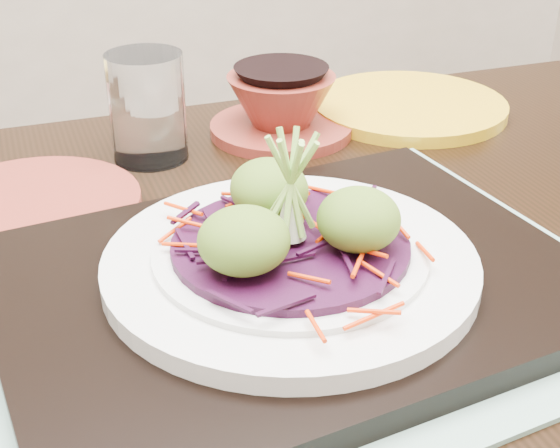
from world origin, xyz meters
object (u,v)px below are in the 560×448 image
object	(u,v)px
serving_tray	(290,283)
white_plate	(290,262)
water_glass	(147,107)
terracotta_side_plate	(32,207)
terracotta_bowl_set	(281,108)
dining_table	(318,371)
yellow_plate	(409,106)

from	to	relation	value
serving_tray	white_plate	size ratio (longest dim) A/B	1.54
water_glass	terracotta_side_plate	bearing A→B (deg)	-146.05
terracotta_bowl_set	terracotta_side_plate	bearing A→B (deg)	-159.99
dining_table	terracotta_side_plate	distance (m)	0.28
serving_tray	water_glass	xyz separation A→B (m)	(-0.04, 0.28, 0.04)
white_plate	terracotta_bowl_set	world-z (taller)	terracotta_bowl_set
dining_table	water_glass	bearing A→B (deg)	106.39
terracotta_side_plate	yellow_plate	world-z (taller)	same
yellow_plate	white_plate	bearing A→B (deg)	-130.75
serving_tray	yellow_plate	xyz separation A→B (m)	(0.26, 0.30, -0.01)
white_plate	water_glass	bearing A→B (deg)	97.86
white_plate	terracotta_bowl_set	xyz separation A→B (m)	(0.10, 0.29, -0.00)
dining_table	white_plate	world-z (taller)	white_plate
terracotta_bowl_set	yellow_plate	size ratio (longest dim) A/B	0.72
dining_table	white_plate	xyz separation A→B (m)	(-0.03, -0.02, 0.13)
dining_table	serving_tray	bearing A→B (deg)	-143.44
white_plate	terracotta_side_plate	size ratio (longest dim) A/B	1.40
terracotta_side_plate	yellow_plate	distance (m)	0.43
dining_table	terracotta_side_plate	bearing A→B (deg)	138.68
dining_table	yellow_plate	bearing A→B (deg)	51.16
dining_table	yellow_plate	world-z (taller)	yellow_plate
water_glass	yellow_plate	bearing A→B (deg)	4.86
dining_table	terracotta_bowl_set	bearing A→B (deg)	75.85
terracotta_bowl_set	yellow_plate	bearing A→B (deg)	4.00
white_plate	yellow_plate	bearing A→B (deg)	49.25
dining_table	serving_tray	size ratio (longest dim) A/B	2.91
terracotta_side_plate	yellow_plate	size ratio (longest dim) A/B	0.84
dining_table	terracotta_bowl_set	size ratio (longest dim) A/B	7.35
dining_table	yellow_plate	size ratio (longest dim) A/B	5.29
water_glass	terracotta_bowl_set	size ratio (longest dim) A/B	0.66
white_plate	yellow_plate	world-z (taller)	white_plate
terracotta_side_plate	terracotta_bowl_set	distance (m)	0.28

